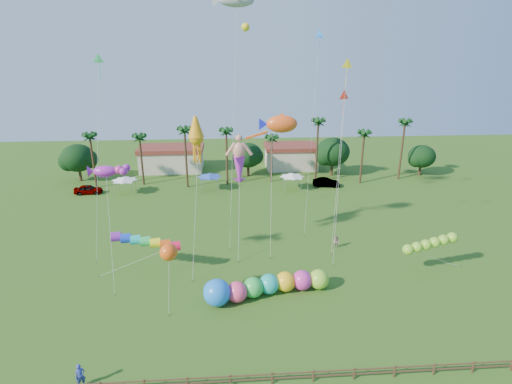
{
  "coord_description": "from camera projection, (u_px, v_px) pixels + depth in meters",
  "views": [
    {
      "loc": [
        -2.74,
        -28.32,
        22.56
      ],
      "look_at": [
        0.0,
        10.0,
        9.0
      ],
      "focal_mm": 28.0,
      "sensor_mm": 36.0,
      "label": 1
    }
  ],
  "objects": [
    {
      "name": "caterpillar_inflatable",
      "position": [
        263.0,
        286.0,
        38.65
      ],
      "size": [
        12.66,
        4.61,
        2.58
      ],
      "rotation": [
        0.0,
        0.0,
        0.22
      ],
      "color": "#FF437A",
      "rests_on": "ground"
    },
    {
      "name": "orange_ball_kite",
      "position": [
        169.0,
        252.0,
        35.29
      ],
      "size": [
        1.97,
        2.25,
        6.57
      ],
      "color": "#F15413",
      "rests_on": "ground"
    },
    {
      "name": "green_worm",
      "position": [
        408.0,
        250.0,
        41.93
      ],
      "size": [
        10.0,
        2.09,
        3.57
      ],
      "color": "#83CA2D",
      "rests_on": "ground"
    },
    {
      "name": "merman_kite",
      "position": [
        239.0,
        162.0,
        46.36
      ],
      "size": [
        2.43,
        5.81,
        13.15
      ],
      "color": "tan",
      "rests_on": "ground"
    },
    {
      "name": "delta_kite_blue",
      "position": [
        319.0,
        39.0,
        48.21
      ],
      "size": [
        2.4,
        5.17,
        25.09
      ],
      "color": "blue",
      "rests_on": "ground"
    },
    {
      "name": "tree_line",
      "position": [
        262.0,
        155.0,
        74.53
      ],
      "size": [
        69.46,
        8.91,
        11.0
      ],
      "color": "#3A2819",
      "rests_on": "ground"
    },
    {
      "name": "car_a",
      "position": [
        88.0,
        189.0,
        66.69
      ],
      "size": [
        4.61,
        2.09,
        1.54
      ],
      "primitive_type": "imported",
      "rotation": [
        0.0,
        0.0,
        1.63
      ],
      "color": "#4C4C54",
      "rests_on": "ground"
    },
    {
      "name": "delta_kite_red",
      "position": [
        344.0,
        98.0,
        43.97
      ],
      "size": [
        1.8,
        3.4,
        18.62
      ],
      "color": "red",
      "rests_on": "ground"
    },
    {
      "name": "delta_kite_green",
      "position": [
        98.0,
        63.0,
        42.39
      ],
      "size": [
        2.35,
        4.87,
        22.38
      ],
      "color": "#31D063",
      "rests_on": "ground"
    },
    {
      "name": "buildings_row",
      "position": [
        227.0,
        159.0,
        80.49
      ],
      "size": [
        35.0,
        7.0,
        4.0
      ],
      "color": "beige",
      "rests_on": "ground"
    },
    {
      "name": "fish_kite",
      "position": [
        282.0,
        124.0,
        45.92
      ],
      "size": [
        5.62,
        6.35,
        15.8
      ],
      "color": "#FA571B",
      "rests_on": "ground"
    },
    {
      "name": "car_b",
      "position": [
        326.0,
        182.0,
        70.26
      ],
      "size": [
        4.83,
        2.2,
        1.53
      ],
      "primitive_type": "imported",
      "rotation": [
        0.0,
        0.0,
        1.44
      ],
      "color": "#4C4C54",
      "rests_on": "ground"
    },
    {
      "name": "spectator_b",
      "position": [
        336.0,
        242.0,
        48.27
      ],
      "size": [
        0.96,
        0.97,
        1.59
      ],
      "primitive_type": "imported",
      "rotation": [
        0.0,
        0.0,
        -0.82
      ],
      "color": "gray",
      "rests_on": "ground"
    },
    {
      "name": "fence",
      "position": [
        272.0,
        377.0,
        28.48
      ],
      "size": [
        36.12,
        0.12,
        1.0
      ],
      "color": "brown",
      "rests_on": "ground"
    },
    {
      "name": "squid_kite",
      "position": [
        196.0,
        138.0,
        41.41
      ],
      "size": [
        2.07,
        6.05,
        16.45
      ],
      "color": "orange",
      "rests_on": "ground"
    },
    {
      "name": "spectator_a",
      "position": [
        80.0,
        376.0,
        28.15
      ],
      "size": [
        0.81,
        0.71,
        1.87
      ],
      "primitive_type": "imported",
      "rotation": [
        0.0,
        0.0,
        0.48
      ],
      "color": "#2C399A",
      "rests_on": "ground"
    },
    {
      "name": "rainbow_tube",
      "position": [
        157.0,
        247.0,
        41.59
      ],
      "size": [
        10.13,
        1.11,
        3.85
      ],
      "color": "red",
      "rests_on": "ground"
    },
    {
      "name": "ground",
      "position": [
        264.0,
        329.0,
        34.33
      ],
      "size": [
        160.0,
        160.0,
        0.0
      ],
      "primitive_type": "plane",
      "color": "#285116",
      "rests_on": "ground"
    },
    {
      "name": "tent_row",
      "position": [
        209.0,
        176.0,
        67.19
      ],
      "size": [
        31.0,
        4.0,
        0.6
      ],
      "color": "white",
      "rests_on": "ground"
    },
    {
      "name": "lobster_kite",
      "position": [
        105.0,
        171.0,
        38.5
      ],
      "size": [
        4.34,
        5.11,
        12.42
      ],
      "color": "purple",
      "rests_on": "ground"
    },
    {
      "name": "delta_kite_yellow",
      "position": [
        347.0,
        68.0,
        40.49
      ],
      "size": [
        1.64,
        3.42,
        21.96
      ],
      "color": "yellow",
      "rests_on": "ground"
    },
    {
      "name": "shark_kite",
      "position": [
        237.0,
        0.0,
        44.87
      ],
      "size": [
        5.6,
        8.09,
        28.95
      ],
      "color": "#989EA6",
      "rests_on": "ground"
    },
    {
      "name": "blue_ball",
      "position": [
        213.0,
        289.0,
        38.49
      ],
      "size": [
        1.74,
        1.74,
        1.74
      ],
      "primitive_type": "sphere",
      "color": "blue",
      "rests_on": "ground"
    }
  ]
}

